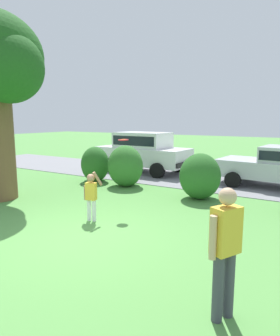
% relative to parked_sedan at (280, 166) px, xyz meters
% --- Properties ---
extents(ground_plane, '(80.00, 80.00, 0.00)m').
position_rel_parked_sedan_xyz_m(ground_plane, '(-3.10, -7.44, -0.85)').
color(ground_plane, '#518E42').
extents(driveway_strip, '(28.00, 4.40, 0.02)m').
position_rel_parked_sedan_xyz_m(driveway_strip, '(-3.10, 0.11, -0.84)').
color(driveway_strip, slate).
rests_on(driveway_strip, ground).
extents(shrub_near_tree, '(1.21, 1.22, 1.44)m').
position_rel_parked_sedan_xyz_m(shrub_near_tree, '(-6.64, -2.59, -0.21)').
color(shrub_near_tree, '#286023').
rests_on(shrub_near_tree, ground).
extents(shrub_centre_left, '(1.38, 1.26, 1.57)m').
position_rel_parked_sedan_xyz_m(shrub_centre_left, '(-5.04, -2.69, -0.14)').
color(shrub_centre_left, '#33702B').
rests_on(shrub_centre_left, ground).
extents(shrub_centre, '(1.31, 1.34, 1.48)m').
position_rel_parked_sedan_xyz_m(shrub_centre, '(-1.97, -2.99, -0.11)').
color(shrub_centre, '#286023').
rests_on(shrub_centre, ground).
extents(parked_sedan, '(4.54, 2.37, 1.56)m').
position_rel_parked_sedan_xyz_m(parked_sedan, '(0.00, 0.00, 0.00)').
color(parked_sedan, silver).
rests_on(parked_sedan, ground).
extents(parked_suv, '(4.78, 2.26, 1.92)m').
position_rel_parked_sedan_xyz_m(parked_suv, '(-6.09, 0.29, 0.23)').
color(parked_suv, white).
rests_on(parked_suv, ground).
extents(child_thrower, '(0.41, 0.34, 1.29)m').
position_rel_parked_sedan_xyz_m(child_thrower, '(-3.52, -6.48, -0.13)').
color(child_thrower, white).
rests_on(child_thrower, ground).
extents(frisbee, '(0.28, 0.28, 0.04)m').
position_rel_parked_sedan_xyz_m(frisbee, '(-3.28, -5.40, 1.15)').
color(frisbee, red).
extents(adult_onlooker, '(0.36, 0.48, 1.74)m').
position_rel_parked_sedan_xyz_m(adult_onlooker, '(0.43, -8.54, 0.13)').
color(adult_onlooker, '#3F3F4C').
rests_on(adult_onlooker, ground).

